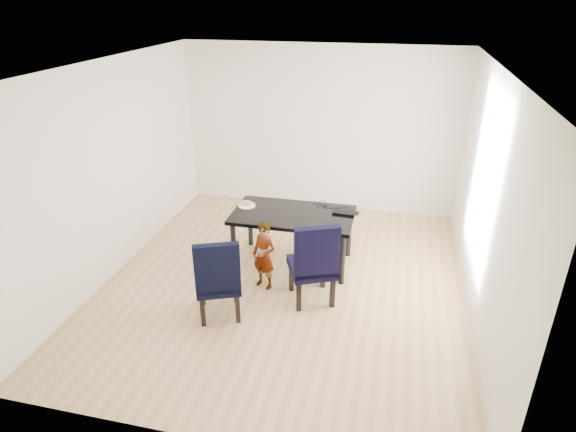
% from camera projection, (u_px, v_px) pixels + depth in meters
% --- Properties ---
extents(floor, '(4.50, 5.00, 0.01)m').
position_uv_depth(floor, '(285.00, 282.00, 6.23)').
color(floor, tan).
rests_on(floor, ground).
extents(ceiling, '(4.50, 5.00, 0.01)m').
position_uv_depth(ceiling, '(284.00, 65.00, 5.07)').
color(ceiling, white).
rests_on(ceiling, wall_back).
extents(wall_back, '(4.50, 0.01, 2.70)m').
position_uv_depth(wall_back, '(320.00, 130.00, 7.86)').
color(wall_back, white).
rests_on(wall_back, ground).
extents(wall_front, '(4.50, 0.01, 2.70)m').
position_uv_depth(wall_front, '(203.00, 310.00, 3.45)').
color(wall_front, white).
rests_on(wall_front, ground).
extents(wall_left, '(0.01, 5.00, 2.70)m').
position_uv_depth(wall_left, '(112.00, 170.00, 6.11)').
color(wall_left, white).
rests_on(wall_left, ground).
extents(wall_right, '(0.01, 5.00, 2.70)m').
position_uv_depth(wall_right, '(487.00, 202.00, 5.19)').
color(wall_right, white).
rests_on(wall_right, ground).
extents(dining_table, '(1.60, 0.90, 0.75)m').
position_uv_depth(dining_table, '(293.00, 238.00, 6.51)').
color(dining_table, black).
rests_on(dining_table, floor).
extents(chair_left, '(0.65, 0.66, 1.02)m').
position_uv_depth(chair_left, '(218.00, 276.00, 5.42)').
color(chair_left, black).
rests_on(chair_left, floor).
extents(chair_right, '(0.69, 0.70, 1.07)m').
position_uv_depth(chair_right, '(312.00, 260.00, 5.67)').
color(chair_right, black).
rests_on(chair_right, floor).
extents(child, '(0.38, 0.32, 0.88)m').
position_uv_depth(child, '(264.00, 256.00, 5.95)').
color(child, '#F83F14').
rests_on(child, floor).
extents(plate, '(0.24, 0.24, 0.01)m').
position_uv_depth(plate, '(247.00, 205.00, 6.57)').
color(plate, white).
rests_on(plate, dining_table).
extents(sandwich, '(0.18, 0.13, 0.07)m').
position_uv_depth(sandwich, '(247.00, 203.00, 6.56)').
color(sandwich, '#C97647').
rests_on(sandwich, plate).
extents(laptop, '(0.36, 0.25, 0.03)m').
position_uv_depth(laptop, '(346.00, 211.00, 6.37)').
color(laptop, black).
rests_on(laptop, dining_table).
extents(cable_tangle, '(0.18, 0.18, 0.01)m').
position_uv_depth(cable_tangle, '(322.00, 207.00, 6.52)').
color(cable_tangle, black).
rests_on(cable_tangle, dining_table).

